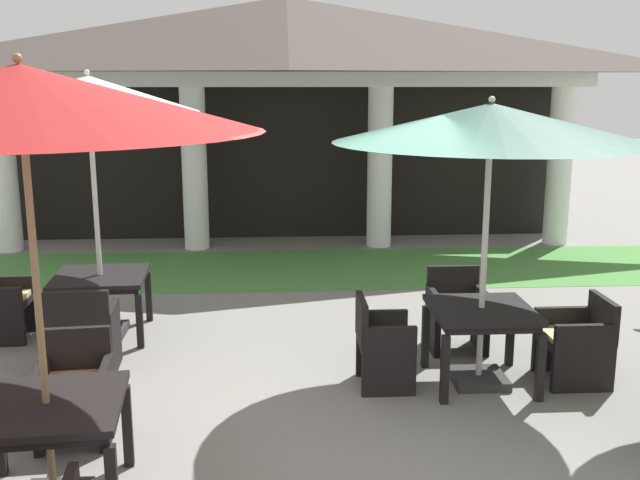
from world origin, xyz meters
TOP-DOWN VIEW (x-y plane):
  - ground_plane at (0.00, 0.00)m, footprint 60.00×60.00m
  - background_pavilion at (0.00, 7.24)m, footprint 10.54×2.77m
  - lawn_strip at (0.00, 5.62)m, footprint 12.34×2.46m
  - patio_table_near_foreground at (1.68, 1.22)m, footprint 0.93×0.93m
  - patio_umbrella_near_foreground at (1.68, 1.22)m, footprint 2.80×2.80m
  - patio_chair_near_foreground_west at (0.76, 1.22)m, footprint 0.50×0.54m
  - patio_chair_near_foreground_north at (1.68, 2.14)m, footprint 0.58×0.53m
  - patio_chair_near_foreground_east at (2.61, 1.21)m, footprint 0.59×0.59m
  - patio_table_mid_left at (-1.72, -0.61)m, footprint 1.05×1.05m
  - patio_umbrella_mid_left at (-1.72, -0.61)m, footprint 2.93×2.93m
  - patio_chair_mid_left_north at (-1.81, 0.34)m, footprint 0.60×0.61m
  - patio_table_far_back at (-2.15, 2.78)m, footprint 1.05×1.05m
  - patio_umbrella_far_back at (-2.15, 2.78)m, footprint 2.30×2.30m
  - patio_chair_far_back_west at (-3.23, 2.72)m, footprint 0.56×0.57m
  - patio_chair_far_back_south at (-2.09, 1.71)m, footprint 0.65×0.61m

SIDE VIEW (x-z plane):
  - ground_plane at x=0.00m, z-range 0.00..0.00m
  - lawn_strip at x=0.00m, z-range 0.00..0.01m
  - patio_chair_near_foreground_east at x=2.61m, z-range -0.02..0.80m
  - patio_chair_mid_left_north at x=-1.81m, z-range -0.03..0.82m
  - patio_chair_near_foreground_west at x=0.76m, z-range -0.02..0.83m
  - patio_chair_near_foreground_north at x=1.68m, z-range -0.02..0.84m
  - patio_chair_far_back_south at x=-2.09m, z-range -0.03..0.86m
  - patio_chair_far_back_west at x=-3.23m, z-range -0.04..0.86m
  - patio_table_far_back at x=-2.15m, z-range 0.26..0.96m
  - patio_table_mid_left at x=-1.72m, z-range 0.27..1.01m
  - patio_table_near_foreground at x=1.68m, z-range 0.27..1.02m
  - patio_umbrella_near_foreground at x=1.68m, z-range 1.08..3.74m
  - patio_umbrella_far_back at x=-2.15m, z-range 1.17..4.08m
  - patio_umbrella_mid_left at x=-1.72m, z-range 1.20..4.16m
  - background_pavilion at x=0.00m, z-range 1.12..5.23m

